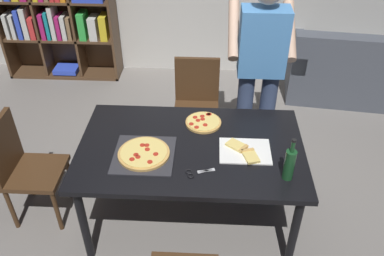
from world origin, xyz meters
name	(u,v)px	position (x,y,z in m)	size (l,w,h in m)	color
ground_plane	(191,216)	(0.00, 0.00, 0.00)	(12.00, 12.00, 0.00)	gray
dining_table	(191,154)	(0.00, 0.00, 0.68)	(1.62, 1.00, 0.75)	black
chair_far_side	(197,100)	(0.00, 0.99, 0.51)	(0.42, 0.42, 0.90)	#472D19
chair_left_end	(22,164)	(-1.30, 0.00, 0.51)	(0.42, 0.42, 0.90)	#472D19
couch	(363,73)	(1.89, 1.99, 0.30)	(1.79, 1.05, 0.85)	#4C515B
person_serving_pizza	(260,67)	(0.53, 0.77, 1.00)	(0.55, 0.54, 1.75)	#38476B
pepperoni_pizza_on_tray	(144,154)	(-0.32, -0.12, 0.77)	(0.42, 0.42, 0.04)	#2D2D33
pizza_slices_on_towel	(245,151)	(0.38, -0.05, 0.76)	(0.36, 0.29, 0.03)	white
wine_bottle	(290,164)	(0.65, -0.29, 0.87)	(0.07, 0.07, 0.32)	#194723
kitchen_scissors	(196,173)	(0.05, -0.28, 0.76)	(0.20, 0.11, 0.01)	silver
second_pizza_plain	(203,122)	(0.08, 0.28, 0.76)	(0.28, 0.28, 0.03)	tan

